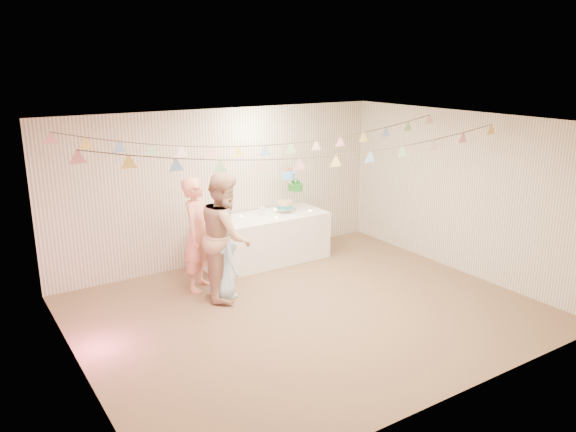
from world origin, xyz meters
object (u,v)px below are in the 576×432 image
cake_stand (290,194)px  person_adult_b (226,236)px  table (265,239)px  person_child (222,257)px  person_adult_a (198,234)px

cake_stand → person_adult_b: bearing=-150.5°
table → cake_stand: cake_stand is taller
table → person_child: size_ratio=1.73×
person_adult_a → person_child: 0.56m
table → person_adult_b: (-1.20, -0.94, 0.51)m
table → person_adult_a: bearing=-161.1°
person_adult_b → person_child: bearing=137.5°
person_child → cake_stand: bearing=-63.6°
table → person_adult_b: 1.61m
person_adult_b → person_child: 0.31m
cake_stand → person_child: cake_stand is taller
person_adult_a → person_adult_b: (0.24, -0.45, 0.06)m
person_adult_a → person_adult_b: 0.51m
table → person_adult_b: person_adult_b is taller
person_adult_b → person_child: person_adult_b is taller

